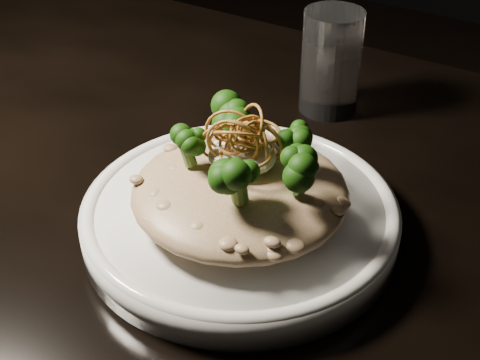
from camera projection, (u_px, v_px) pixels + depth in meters
name	position (u px, v px, depth m)	size (l,w,h in m)	color
table	(188.00, 252.00, 0.69)	(1.10, 0.80, 0.75)	black
plate	(240.00, 218.00, 0.58)	(0.27, 0.27, 0.03)	silver
risotto	(240.00, 191.00, 0.56)	(0.18, 0.18, 0.04)	brown
broccoli	(246.00, 143.00, 0.54)	(0.13, 0.13, 0.05)	black
cheese	(243.00, 155.00, 0.55)	(0.06, 0.06, 0.02)	white
shallots	(240.00, 131.00, 0.54)	(0.05, 0.05, 0.03)	brown
drinking_glass	(331.00, 62.00, 0.74)	(0.07, 0.07, 0.12)	white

